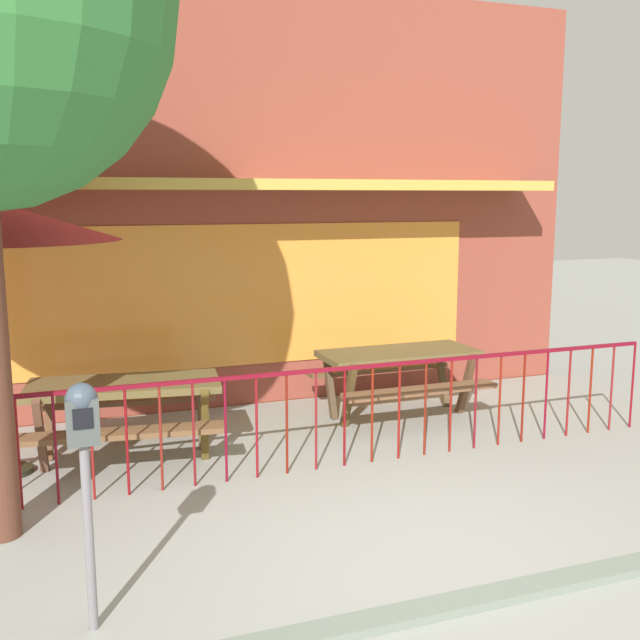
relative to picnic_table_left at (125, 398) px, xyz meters
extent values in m
plane|color=gray|center=(1.63, -2.83, -0.61)|extent=(40.00, 40.00, 0.00)
cube|color=#5F2C18|center=(1.63, 1.72, -0.61)|extent=(8.81, 0.54, 0.01)
cube|color=brown|center=(1.63, 1.72, 1.87)|extent=(8.81, 0.50, 4.97)
cube|color=orange|center=(1.63, 1.46, 0.74)|extent=(5.72, 0.02, 1.70)
cube|color=gold|center=(1.63, 1.08, 2.04)|extent=(7.49, 0.79, 0.12)
cube|color=maroon|center=(1.63, -0.89, 0.34)|extent=(7.40, 0.04, 0.04)
cylinder|color=maroon|center=(-0.93, -0.89, -0.14)|extent=(0.02, 0.02, 0.95)
cylinder|color=maroon|center=(-0.64, -0.89, -0.14)|extent=(0.02, 0.02, 0.95)
cylinder|color=maroon|center=(-0.36, -0.89, -0.14)|extent=(0.02, 0.02, 0.95)
cylinder|color=maroon|center=(-0.07, -0.89, -0.14)|extent=(0.02, 0.02, 0.95)
cylinder|color=maroon|center=(0.21, -0.89, -0.14)|extent=(0.02, 0.02, 0.95)
cylinder|color=maroon|center=(0.50, -0.89, -0.14)|extent=(0.02, 0.02, 0.95)
cylinder|color=maroon|center=(0.78, -0.89, -0.14)|extent=(0.02, 0.02, 0.95)
cylinder|color=maroon|center=(1.06, -0.89, -0.14)|extent=(0.02, 0.02, 0.95)
cylinder|color=maroon|center=(1.35, -0.89, -0.14)|extent=(0.02, 0.02, 0.95)
cylinder|color=maroon|center=(1.63, -0.89, -0.14)|extent=(0.02, 0.02, 0.95)
cylinder|color=maroon|center=(1.92, -0.89, -0.14)|extent=(0.02, 0.02, 0.95)
cylinder|color=maroon|center=(2.20, -0.89, -0.14)|extent=(0.02, 0.02, 0.95)
cylinder|color=maroon|center=(2.49, -0.89, -0.14)|extent=(0.02, 0.02, 0.95)
cylinder|color=maroon|center=(2.77, -0.89, -0.14)|extent=(0.02, 0.02, 0.95)
cylinder|color=maroon|center=(3.06, -0.89, -0.14)|extent=(0.02, 0.02, 0.95)
cylinder|color=maroon|center=(3.34, -0.89, -0.14)|extent=(0.02, 0.02, 0.95)
cylinder|color=maroon|center=(3.63, -0.89, -0.14)|extent=(0.02, 0.02, 0.95)
cylinder|color=maroon|center=(3.91, -0.89, -0.14)|extent=(0.02, 0.02, 0.95)
cylinder|color=maroon|center=(4.19, -0.89, -0.14)|extent=(0.02, 0.02, 0.95)
cylinder|color=maroon|center=(4.48, -0.89, -0.14)|extent=(0.02, 0.02, 0.95)
cylinder|color=maroon|center=(4.76, -0.89, -0.14)|extent=(0.02, 0.02, 0.95)
cylinder|color=maroon|center=(5.05, -0.89, -0.14)|extent=(0.02, 0.02, 0.95)
cylinder|color=maroon|center=(5.33, -0.89, -0.14)|extent=(0.02, 0.02, 0.95)
cube|color=brown|center=(0.00, 0.00, 0.13)|extent=(1.88, 0.99, 0.07)
cube|color=brown|center=(-0.07, -0.55, -0.17)|extent=(1.82, 0.49, 0.05)
cube|color=brown|center=(0.07, 0.55, -0.17)|extent=(1.82, 0.49, 0.05)
cube|color=brown|center=(-0.77, -0.18, -0.24)|extent=(0.11, 0.36, 0.78)
cube|color=brown|center=(-0.70, 0.37, -0.24)|extent=(0.11, 0.36, 0.78)
cube|color=brown|center=(0.70, -0.37, -0.24)|extent=(0.11, 0.36, 0.78)
cube|color=brown|center=(0.77, 0.18, -0.24)|extent=(0.11, 0.36, 0.78)
cube|color=brown|center=(3.11, 0.39, 0.13)|extent=(1.81, 0.77, 0.07)
cube|color=brown|center=(3.11, -0.16, -0.17)|extent=(1.80, 0.27, 0.05)
cube|color=brown|center=(3.11, 0.94, -0.17)|extent=(1.80, 0.27, 0.05)
cube|color=#4E3B1D|center=(2.37, 0.11, -0.24)|extent=(0.07, 0.35, 0.78)
cube|color=#4D3A26|center=(2.37, 0.67, -0.24)|extent=(0.07, 0.35, 0.78)
cube|color=brown|center=(3.85, 0.12, -0.24)|extent=(0.07, 0.35, 0.78)
cube|color=brown|center=(3.85, 0.68, -0.24)|extent=(0.07, 0.35, 0.78)
cylinder|color=black|center=(-1.03, -0.01, -0.59)|extent=(0.36, 0.36, 0.05)
cylinder|color=#C0AEB4|center=(-1.03, -0.01, 0.60)|extent=(0.04, 0.04, 2.43)
cylinder|color=slate|center=(-0.48, -2.85, -0.04)|extent=(0.06, 0.06, 1.15)
cube|color=#464C4A|center=(-0.48, -2.85, 0.67)|extent=(0.18, 0.14, 0.27)
sphere|color=#3E4A5A|center=(-0.48, -2.85, 0.80)|extent=(0.17, 0.17, 0.17)
cube|color=black|center=(-0.48, -2.93, 0.70)|extent=(0.11, 0.01, 0.12)
cube|color=slate|center=(1.63, -3.41, -0.61)|extent=(12.33, 0.20, 0.11)
camera|label=1|loc=(-0.61, -7.07, 1.92)|focal=41.38mm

